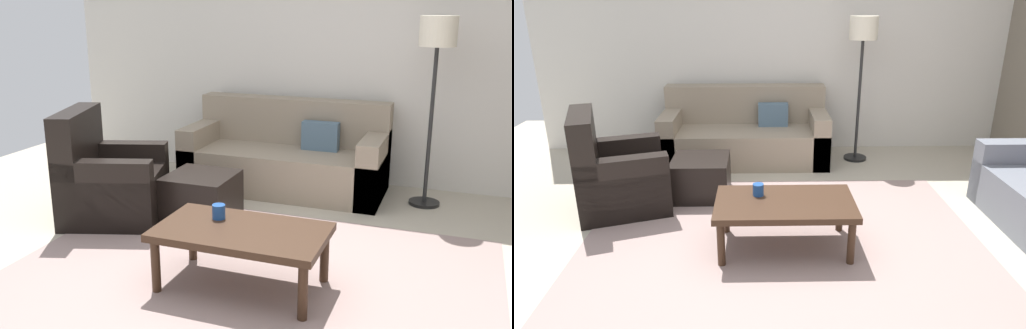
% 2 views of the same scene
% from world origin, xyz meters
% --- Properties ---
extents(ground_plane, '(8.00, 8.00, 0.00)m').
position_xyz_m(ground_plane, '(0.00, 0.00, 0.00)').
color(ground_plane, '#B2A893').
extents(rear_partition, '(6.00, 0.12, 2.80)m').
position_xyz_m(rear_partition, '(0.00, 2.60, 1.40)').
color(rear_partition, silver).
rests_on(rear_partition, ground_plane).
extents(area_rug, '(3.31, 2.67, 0.01)m').
position_xyz_m(area_rug, '(0.00, 0.00, 0.00)').
color(area_rug, gray).
rests_on(area_rug, ground_plane).
extents(couch_main, '(1.97, 0.86, 0.88)m').
position_xyz_m(couch_main, '(-0.35, 2.11, 0.30)').
color(couch_main, gray).
rests_on(couch_main, ground_plane).
extents(armchair_leather, '(1.01, 1.01, 0.95)m').
position_xyz_m(armchair_leather, '(-1.56, 0.73, 0.31)').
color(armchair_leather, black).
rests_on(armchair_leather, ground_plane).
extents(ottoman, '(0.56, 0.56, 0.40)m').
position_xyz_m(ottoman, '(-0.77, 0.99, 0.20)').
color(ottoman, black).
rests_on(ottoman, ground_plane).
extents(coffee_table, '(1.10, 0.64, 0.41)m').
position_xyz_m(coffee_table, '(0.02, -0.04, 0.36)').
color(coffee_table, '#382316').
rests_on(coffee_table, ground_plane).
extents(cup, '(0.09, 0.09, 0.10)m').
position_xyz_m(cup, '(-0.19, 0.08, 0.46)').
color(cup, '#1E478C').
rests_on(cup, coffee_table).
extents(lamp_standing, '(0.32, 0.32, 1.71)m').
position_xyz_m(lamp_standing, '(1.01, 2.05, 1.41)').
color(lamp_standing, black).
rests_on(lamp_standing, ground_plane).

